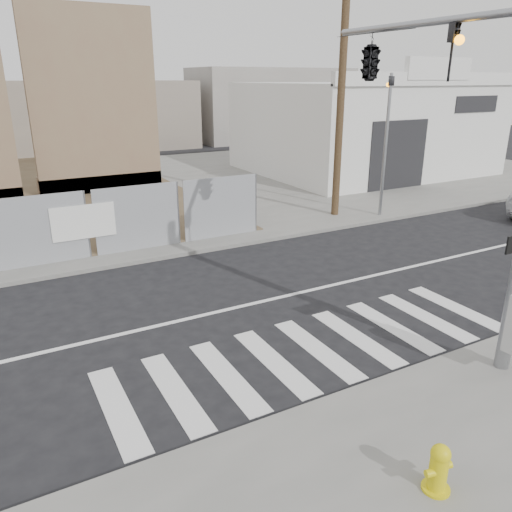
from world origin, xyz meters
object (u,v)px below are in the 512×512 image
auto_shop (363,127)px  fire_hydrant (439,468)px  signal_pole (416,97)px  traffic_cone_d (123,236)px

auto_shop → fire_hydrant: auto_shop is taller
fire_hydrant → signal_pole: bearing=65.4°
signal_pole → auto_shop: (11.50, 15.01, -2.25)m
signal_pole → fire_hydrant: 6.93m
signal_pole → fire_hydrant: size_ratio=10.12×
traffic_cone_d → signal_pole: bearing=-59.8°
fire_hydrant → auto_shop: bearing=65.8°
auto_shop → signal_pole: bearing=-127.5°
fire_hydrant → traffic_cone_d: 11.72m
signal_pole → traffic_cone_d: bearing=120.2°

